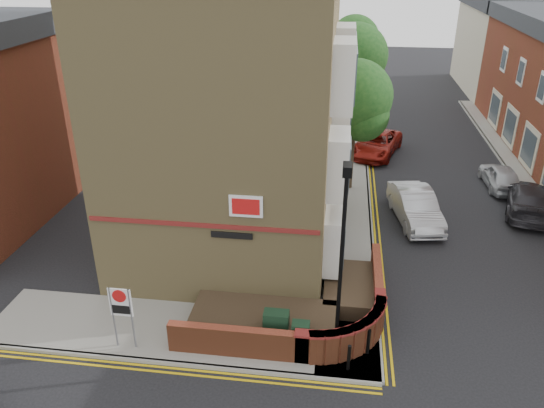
{
  "coord_description": "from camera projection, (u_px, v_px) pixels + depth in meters",
  "views": [
    {
      "loc": [
        1.36,
        -11.98,
        11.58
      ],
      "look_at": [
        -0.8,
        4.0,
        3.75
      ],
      "focal_mm": 35.0,
      "sensor_mm": 36.0,
      "label": 1
    }
  ],
  "objects": [
    {
      "name": "yellow_lines_main",
      "position": [
        372.0,
        176.0,
        29.78
      ],
      "size": [
        0.28,
        32.0,
        0.01
      ],
      "primitive_type": "cube",
      "color": "gold",
      "rests_on": "ground"
    },
    {
      "name": "bollard_far",
      "position": [
        368.0,
        342.0,
        16.41
      ],
      "size": [
        0.11,
        0.11,
        0.9
      ],
      "primitive_type": "cylinder",
      "color": "black",
      "rests_on": "pavement_corner"
    },
    {
      "name": "pavement_main",
      "position": [
        349.0,
        174.0,
        29.9
      ],
      "size": [
        2.0,
        32.0,
        0.12
      ],
      "primitive_type": "cube",
      "color": "gray",
      "rests_on": "ground"
    },
    {
      "name": "corner_building",
      "position": [
        234.0,
        100.0,
        20.66
      ],
      "size": [
        8.95,
        10.4,
        13.6
      ],
      "color": "#968250",
      "rests_on": "ground"
    },
    {
      "name": "red_car_main",
      "position": [
        376.0,
        144.0,
        32.58
      ],
      "size": [
        3.67,
        5.47,
        1.39
      ],
      "primitive_type": "imported",
      "rotation": [
        0.0,
        0.0,
        -0.3
      ],
      "color": "maroon",
      "rests_on": "ground"
    },
    {
      "name": "pavement_corner",
      "position": [
        182.0,
        331.0,
        17.64
      ],
      "size": [
        13.0,
        3.0,
        0.12
      ],
      "primitive_type": "cube",
      "color": "gray",
      "rests_on": "ground"
    },
    {
      "name": "zone_sign",
      "position": [
        121.0,
        307.0,
        16.23
      ],
      "size": [
        0.72,
        0.07,
        2.2
      ],
      "color": "slate",
      "rests_on": "pavement_corner"
    },
    {
      "name": "traffic_light_assembly",
      "position": [
        358.0,
        88.0,
        36.69
      ],
      "size": [
        0.2,
        0.16,
        4.2
      ],
      "color": "black",
      "rests_on": "pavement_main"
    },
    {
      "name": "garden_wall",
      "position": [
        289.0,
        323.0,
        18.14
      ],
      "size": [
        6.8,
        6.0,
        1.2
      ],
      "primitive_type": null,
      "color": "brown",
      "rests_on": "ground"
    },
    {
      "name": "tree_mid",
      "position": [
        355.0,
        61.0,
        33.05
      ],
      "size": [
        4.03,
        4.03,
        7.42
      ],
      "color": "#382B1E",
      "rests_on": "pavement_main"
    },
    {
      "name": "silver_car_near",
      "position": [
        415.0,
        207.0,
        24.53
      ],
      "size": [
        2.38,
        4.81,
        1.52
      ],
      "primitive_type": "imported",
      "rotation": [
        0.0,
        0.0,
        0.17
      ],
      "color": "#AEB1B6",
      "rests_on": "ground"
    },
    {
      "name": "grey_car_far",
      "position": [
        529.0,
        199.0,
        25.37
      ],
      "size": [
        3.11,
        5.21,
        1.41
      ],
      "primitive_type": "imported",
      "rotation": [
        0.0,
        0.0,
        2.9
      ],
      "color": "#29282C",
      "rests_on": "ground"
    },
    {
      "name": "utility_cabinet_large",
      "position": [
        276.0,
        328.0,
        16.79
      ],
      "size": [
        0.8,
        0.45,
        1.2
      ],
      "primitive_type": "cube",
      "color": "#16331F",
      "rests_on": "pavement_corner"
    },
    {
      "name": "kerb_side",
      "position": [
        168.0,
        363.0,
        16.3
      ],
      "size": [
        13.0,
        0.15,
        0.12
      ],
      "primitive_type": "cube",
      "color": "gray",
      "rests_on": "ground"
    },
    {
      "name": "kerb_main_far",
      "position": [
        533.0,
        206.0,
        26.15
      ],
      "size": [
        0.15,
        40.0,
        0.12
      ],
      "primitive_type": "cube",
      "color": "gray",
      "rests_on": "ground"
    },
    {
      "name": "yellow_lines_side",
      "position": [
        165.0,
        370.0,
        16.1
      ],
      "size": [
        13.0,
        0.28,
        0.01
      ],
      "primitive_type": "cube",
      "color": "gold",
      "rests_on": "ground"
    },
    {
      "name": "utility_cabinet_small",
      "position": [
        300.0,
        337.0,
        16.45
      ],
      "size": [
        0.55,
        0.4,
        1.1
      ],
      "primitive_type": "cube",
      "color": "#16331F",
      "rests_on": "pavement_corner"
    },
    {
      "name": "tree_near",
      "position": [
        355.0,
        102.0,
        26.13
      ],
      "size": [
        3.64,
        3.65,
        6.7
      ],
      "color": "#382B1E",
      "rests_on": "pavement_main"
    },
    {
      "name": "bollard_near",
      "position": [
        349.0,
        358.0,
        15.77
      ],
      "size": [
        0.11,
        0.11,
        0.9
      ],
      "primitive_type": "cylinder",
      "color": "black",
      "rests_on": "pavement_corner"
    },
    {
      "name": "lamppost",
      "position": [
        341.0,
        263.0,
        15.32
      ],
      "size": [
        0.25,
        0.5,
        6.3
      ],
      "color": "black",
      "rests_on": "pavement_corner"
    },
    {
      "name": "kerb_main_near",
      "position": [
        367.0,
        175.0,
        29.78
      ],
      "size": [
        0.15,
        32.0,
        0.12
      ],
      "primitive_type": "cube",
      "color": "gray",
      "rests_on": "ground"
    },
    {
      "name": "far_terrace_cream",
      "position": [
        497.0,
        43.0,
        46.27
      ],
      "size": [
        5.4,
        12.4,
        8.0
      ],
      "color": "beige",
      "rests_on": "ground"
    },
    {
      "name": "tree_far",
      "position": [
        354.0,
        44.0,
        40.3
      ],
      "size": [
        3.81,
        3.81,
        7.0
      ],
      "color": "#382B1E",
      "rests_on": "pavement_main"
    },
    {
      "name": "silver_car_far",
      "position": [
        501.0,
        176.0,
        28.06
      ],
      "size": [
        1.65,
        3.83,
        1.29
      ],
      "primitive_type": "imported",
      "rotation": [
        0.0,
        0.0,
        3.18
      ],
      "color": "#B2B5BA",
      "rests_on": "ground"
    },
    {
      "name": "ground",
      "position": [
        280.0,
        375.0,
        15.91
      ],
      "size": [
        120.0,
        120.0,
        0.0
      ],
      "primitive_type": "plane",
      "color": "black",
      "rests_on": "ground"
    }
  ]
}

